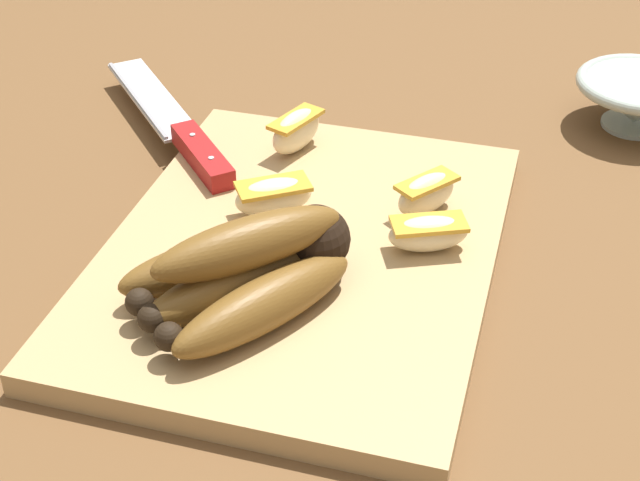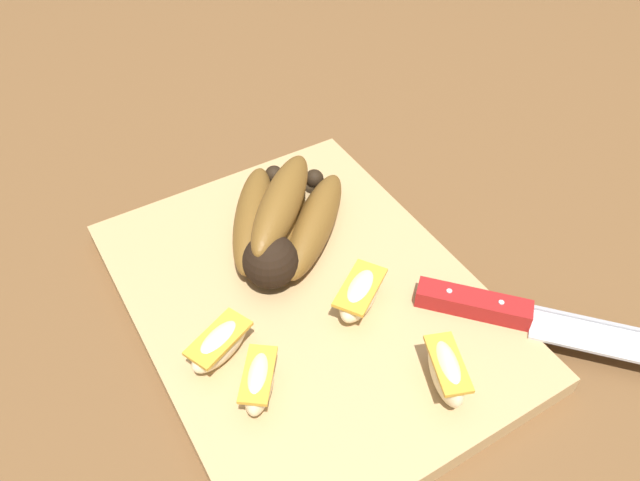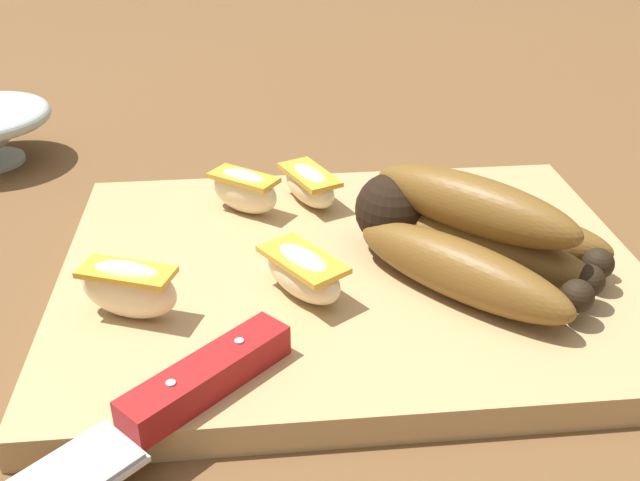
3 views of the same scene
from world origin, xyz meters
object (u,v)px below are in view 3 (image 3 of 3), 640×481
object	(u,v)px
chefs_knife	(130,430)
apple_wedge_far	(244,190)
banana_bunch	(468,235)
apple_wedge_extra	(310,184)
apple_wedge_middle	(303,272)
apple_wedge_near	(129,288)

from	to	relation	value
chefs_knife	apple_wedge_far	world-z (taller)	apple_wedge_far
banana_bunch	chefs_knife	bearing A→B (deg)	-145.78
apple_wedge_extra	apple_wedge_far	bearing A→B (deg)	-167.63
apple_wedge_far	chefs_knife	bearing A→B (deg)	-103.67
apple_wedge_middle	apple_wedge_extra	xyz separation A→B (m)	(0.02, 0.13, -0.00)
banana_bunch	apple_wedge_extra	distance (m)	0.14
chefs_knife	apple_wedge_extra	distance (m)	0.27
banana_bunch	apple_wedge_far	distance (m)	0.17
apple_wedge_far	apple_wedge_extra	size ratio (longest dim) A/B	0.87
apple_wedge_far	banana_bunch	bearing A→B (deg)	-34.51
apple_wedge_near	apple_wedge_extra	world-z (taller)	apple_wedge_near
apple_wedge_near	apple_wedge_far	bearing A→B (deg)	62.17
chefs_knife	apple_wedge_extra	xyz separation A→B (m)	(0.11, 0.24, 0.01)
apple_wedge_far	apple_wedge_extra	xyz separation A→B (m)	(0.05, 0.01, -0.00)
chefs_knife	apple_wedge_middle	size ratio (longest dim) A/B	3.34
banana_bunch	apple_wedge_extra	world-z (taller)	banana_bunch
chefs_knife	apple_wedge_extra	bearing A→B (deg)	66.44
apple_wedge_middle	chefs_knife	bearing A→B (deg)	-128.10
banana_bunch	apple_wedge_far	world-z (taller)	banana_bunch
apple_wedge_extra	banana_bunch	bearing A→B (deg)	-49.61
banana_bunch	apple_wedge_far	bearing A→B (deg)	145.49
apple_wedge_near	apple_wedge_middle	size ratio (longest dim) A/B	0.95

